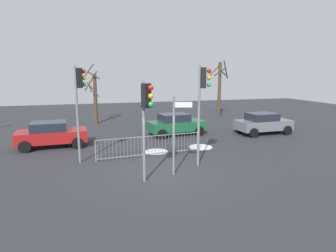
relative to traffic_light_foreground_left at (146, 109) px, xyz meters
The scene contains 13 objects.
ground_plane 3.15m from the traffic_light_foreground_left, 44.44° to the left, with size 60.00×60.00×0.00m, color #2D2D33.
traffic_light_foreground_left is the anchor object (origin of this frame).
traffic_light_mid_right 3.21m from the traffic_light_foreground_left, 26.33° to the left, with size 0.55×0.37×4.54m.
traffic_light_foreground_right 4.20m from the traffic_light_foreground_left, 125.26° to the left, with size 0.53×0.40×4.53m.
direction_sign_post 1.74m from the traffic_light_foreground_left, 21.59° to the left, with size 0.77×0.24×3.29m.
pedestrian_guard_railing 4.26m from the traffic_light_foreground_left, 75.28° to the left, with size 5.51×0.50×1.07m.
car_green_far 9.09m from the traffic_light_foreground_left, 65.22° to the left, with size 3.96×2.27×1.47m.
car_red_mid 8.27m from the traffic_light_foreground_left, 121.00° to the left, with size 3.87×2.06×1.47m.
car_grey_trailing 11.95m from the traffic_light_foreground_left, 34.62° to the left, with size 3.86×2.04×1.47m.
bare_tree_left 18.27m from the traffic_light_foreground_left, 55.34° to the left, with size 1.79×1.80×5.37m.
bare_tree_centre 14.38m from the traffic_light_foreground_left, 95.54° to the left, with size 1.38×1.61×5.01m.
snow_patch_kerb 6.66m from the traffic_light_foreground_left, 47.30° to the left, with size 1.34×1.34×0.01m, color white.
snow_patch_island 5.26m from the traffic_light_foreground_left, 71.57° to the left, with size 1.27×1.27×0.01m, color white.
Camera 1 is at (-3.08, -11.31, 4.19)m, focal length 30.67 mm.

